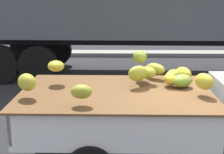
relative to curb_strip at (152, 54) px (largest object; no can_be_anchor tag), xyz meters
The scene contains 2 objects.
ground 8.27m from the curb_strip, 90.00° to the right, with size 220.00×220.00×0.00m, color #28282B.
curb_strip is the anchor object (origin of this frame).
Camera 1 is at (-1.45, -4.65, 2.46)m, focal length 50.64 mm.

